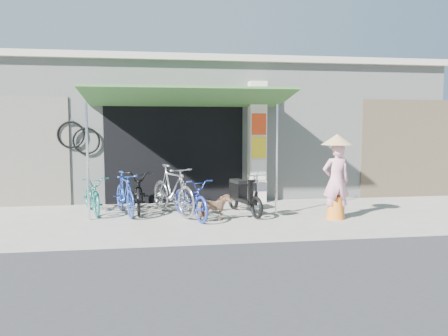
{
  "coord_description": "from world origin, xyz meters",
  "views": [
    {
      "loc": [
        -1.58,
        -8.26,
        1.88
      ],
      "look_at": [
        -0.2,
        1.0,
        1.0
      ],
      "focal_mm": 35.0,
      "sensor_mm": 36.0,
      "label": 1
    }
  ],
  "objects": [
    {
      "name": "ground",
      "position": [
        0.0,
        0.0,
        0.0
      ],
      "size": [
        80.0,
        80.0,
        0.0
      ],
      "primitive_type": "plane",
      "color": "gray",
      "rests_on": "ground"
    },
    {
      "name": "street_dog",
      "position": [
        -0.51,
        0.25,
        0.27
      ],
      "size": [
        0.7,
        0.47,
        0.55
      ],
      "primitive_type": "imported",
      "rotation": [
        0.0,
        0.0,
        1.86
      ],
      "color": "tan",
      "rests_on": "ground"
    },
    {
      "name": "bike_teal",
      "position": [
        -3.03,
        1.48,
        0.41
      ],
      "size": [
        1.01,
        1.66,
        0.82
      ],
      "primitive_type": "imported",
      "rotation": [
        0.0,
        0.0,
        0.32
      ],
      "color": "#197267",
      "rests_on": "ground"
    },
    {
      "name": "awning",
      "position": [
        -0.9,
        1.63,
        2.51
      ],
      "size": [
        4.6,
        1.88,
        2.72
      ],
      "color": "#305F2A",
      "rests_on": "ground"
    },
    {
      "name": "bike_navy",
      "position": [
        -0.95,
        0.61,
        0.42
      ],
      "size": [
        1.07,
        1.7,
        0.84
      ],
      "primitive_type": "imported",
      "rotation": [
        0.0,
        0.0,
        0.35
      ],
      "color": "navy",
      "rests_on": "ground"
    },
    {
      "name": "road_strip",
      "position": [
        0.0,
        -4.5,
        0.01
      ],
      "size": [
        80.0,
        6.0,
        0.01
      ],
      "primitive_type": "cube",
      "color": "#333336",
      "rests_on": "ground"
    },
    {
      "name": "shop_pillar",
      "position": [
        0.85,
        2.45,
        1.5
      ],
      "size": [
        0.42,
        0.44,
        3.0
      ],
      "color": "beige",
      "rests_on": "ground"
    },
    {
      "name": "nun",
      "position": [
        1.99,
        0.14,
        0.86
      ],
      "size": [
        0.64,
        0.64,
        1.74
      ],
      "rotation": [
        0.0,
        0.0,
        3.15
      ],
      "color": "pink",
      "rests_on": "ground"
    },
    {
      "name": "bike_blue",
      "position": [
        -2.32,
        1.21,
        0.46
      ],
      "size": [
        0.88,
        1.6,
        0.93
      ],
      "primitive_type": "imported",
      "rotation": [
        0.0,
        0.0,
        0.3
      ],
      "color": "navy",
      "rests_on": "ground"
    },
    {
      "name": "bike_black",
      "position": [
        -2.03,
        1.51,
        0.47
      ],
      "size": [
        0.7,
        1.82,
        0.94
      ],
      "primitive_type": "imported",
      "rotation": [
        0.0,
        0.0,
        0.04
      ],
      "color": "black",
      "rests_on": "ground"
    },
    {
      "name": "neighbour_left",
      "position": [
        -5.0,
        2.59,
        1.3
      ],
      "size": [
        2.6,
        0.06,
        2.6
      ],
      "primitive_type": "cube",
      "color": "#6B665B",
      "rests_on": "ground"
    },
    {
      "name": "bicycle_shop",
      "position": [
        -0.0,
        5.09,
        1.83
      ],
      "size": [
        12.3,
        5.3,
        3.66
      ],
      "color": "#9DA39B",
      "rests_on": "ground"
    },
    {
      "name": "bike_silver",
      "position": [
        -1.3,
        1.07,
        0.54
      ],
      "size": [
        1.27,
        1.83,
        1.08
      ],
      "primitive_type": "imported",
      "rotation": [
        0.0,
        0.0,
        0.47
      ],
      "color": "#A09FA4",
      "rests_on": "ground"
    },
    {
      "name": "moped",
      "position": [
        0.22,
        0.96,
        0.41
      ],
      "size": [
        0.62,
        1.58,
        0.91
      ],
      "rotation": [
        0.0,
        0.0,
        0.27
      ],
      "color": "black",
      "rests_on": "ground"
    },
    {
      "name": "neighbour_right",
      "position": [
        5.0,
        2.59,
        1.3
      ],
      "size": [
        2.6,
        0.06,
        2.6
      ],
      "primitive_type": "cube",
      "color": "brown",
      "rests_on": "ground"
    }
  ]
}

